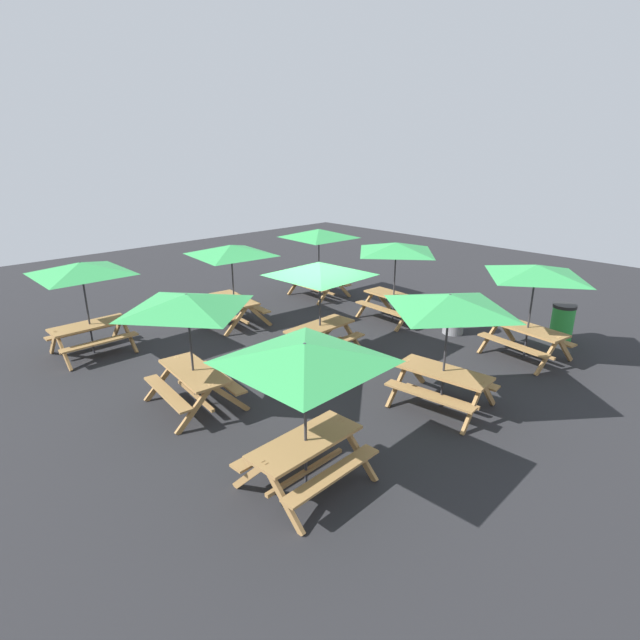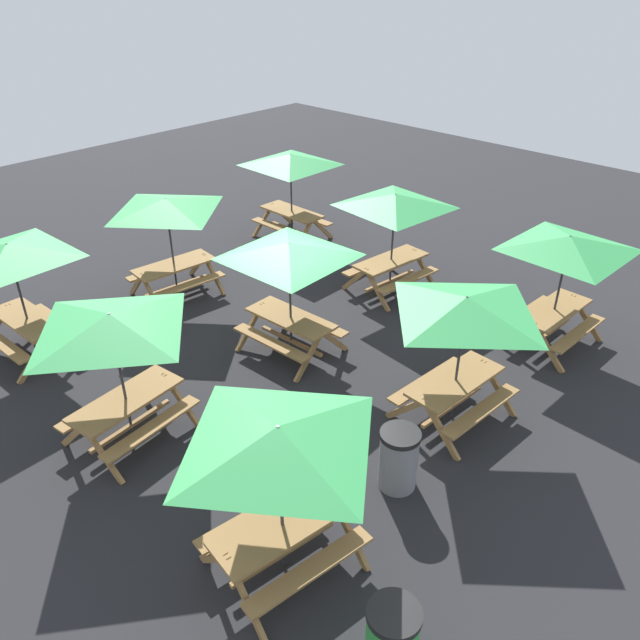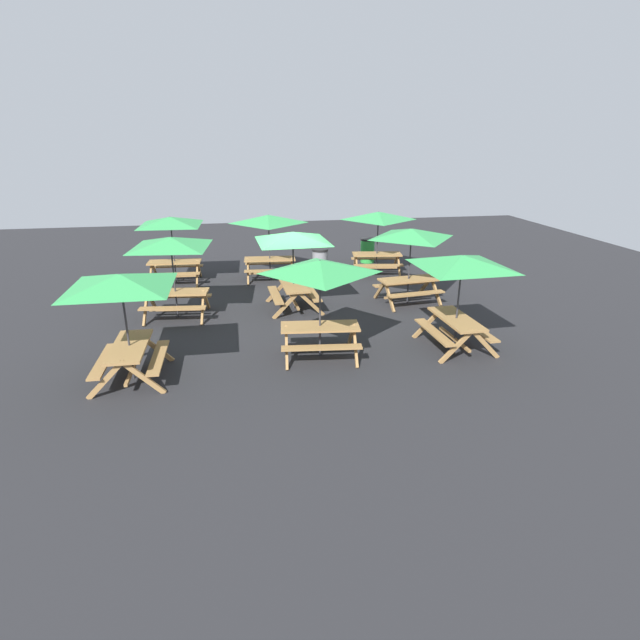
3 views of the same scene
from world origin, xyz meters
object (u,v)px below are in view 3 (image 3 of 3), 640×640
at_px(picnic_table_0, 171,248).
at_px(trash_bin_green, 367,250).
at_px(picnic_table_5, 378,220).
at_px(picnic_table_7, 171,226).
at_px(picnic_table_3, 269,224).
at_px(trash_bin_gray, 320,262).
at_px(picnic_table_6, 411,239).
at_px(picnic_table_4, 461,268).
at_px(picnic_table_8, 121,289).
at_px(picnic_table_2, 320,274).
at_px(picnic_table_1, 293,243).

distance_m(picnic_table_0, trash_bin_green, 9.06).
bearing_deg(picnic_table_5, picnic_table_7, 8.12).
height_order(picnic_table_3, trash_bin_gray, picnic_table_3).
bearing_deg(picnic_table_5, picnic_table_6, 98.02).
bearing_deg(picnic_table_3, picnic_table_6, 142.77).
distance_m(picnic_table_4, trash_bin_green, 9.04).
distance_m(picnic_table_5, trash_bin_green, 2.35).
height_order(picnic_table_4, picnic_table_8, same).
bearing_deg(picnic_table_2, picnic_table_8, 12.08).
xyz_separation_m(picnic_table_2, picnic_table_8, (4.12, 0.44, 0.00)).
relative_size(picnic_table_3, picnic_table_8, 0.83).
xyz_separation_m(picnic_table_5, picnic_table_7, (7.30, -0.04, 0.00)).
xyz_separation_m(picnic_table_7, picnic_table_8, (0.21, 7.53, 0.00)).
xyz_separation_m(picnic_table_1, picnic_table_2, (-0.16, 3.56, 0.00)).
distance_m(picnic_table_8, trash_bin_gray, 9.51).
bearing_deg(picnic_table_4, picnic_table_0, -118.89).
distance_m(picnic_table_0, picnic_table_5, 7.84).
height_order(picnic_table_7, trash_bin_green, picnic_table_7).
xyz_separation_m(picnic_table_3, picnic_table_6, (-3.96, 3.48, 0.00)).
xyz_separation_m(trash_bin_gray, trash_bin_green, (-2.25, -1.61, 0.00)).
bearing_deg(picnic_table_5, trash_bin_gray, 3.30).
relative_size(picnic_table_3, picnic_table_5, 1.00).
bearing_deg(picnic_table_2, picnic_table_5, -109.80).
relative_size(trash_bin_gray, trash_bin_green, 1.00).
height_order(picnic_table_2, picnic_table_3, same).
distance_m(picnic_table_2, picnic_table_7, 8.10).
distance_m(picnic_table_5, trash_bin_gray, 2.60).
bearing_deg(picnic_table_7, picnic_table_5, -177.74).
bearing_deg(picnic_table_6, picnic_table_1, -8.05).
distance_m(picnic_table_5, picnic_table_7, 7.30).
distance_m(picnic_table_0, picnic_table_8, 3.86).
bearing_deg(picnic_table_1, picnic_table_7, -135.76).
bearing_deg(picnic_table_8, picnic_table_4, 93.37).
relative_size(picnic_table_2, picnic_table_7, 0.83).
xyz_separation_m(picnic_table_0, picnic_table_1, (-3.37, -0.19, 0.00)).
relative_size(picnic_table_1, picnic_table_7, 1.00).
xyz_separation_m(picnic_table_2, picnic_table_5, (-3.39, -7.05, 0.00)).
xyz_separation_m(picnic_table_3, picnic_table_7, (3.31, -0.13, 0.00)).
bearing_deg(trash_bin_gray, picnic_table_5, 174.83).
distance_m(picnic_table_2, picnic_table_3, 6.99).
xyz_separation_m(picnic_table_4, picnic_table_7, (7.22, -7.15, 0.00)).
xyz_separation_m(picnic_table_1, picnic_table_6, (-3.53, 0.08, 0.00)).
relative_size(picnic_table_7, trash_bin_green, 2.88).
xyz_separation_m(picnic_table_4, trash_bin_green, (-0.21, -8.91, -1.49)).
relative_size(picnic_table_0, trash_bin_gray, 2.87).
bearing_deg(picnic_table_4, picnic_table_1, -138.42).
distance_m(picnic_table_2, picnic_table_8, 4.14).
bearing_deg(picnic_table_6, trash_bin_gray, -67.75).
bearing_deg(picnic_table_5, picnic_table_3, 9.64).
height_order(picnic_table_3, picnic_table_6, same).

